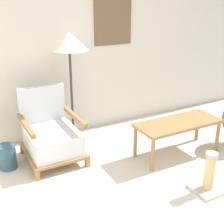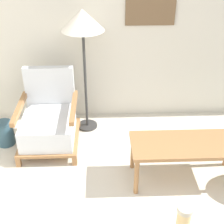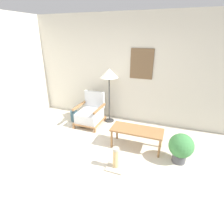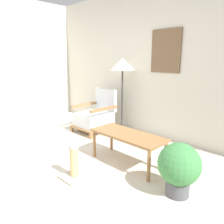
{
  "view_description": "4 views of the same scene",
  "coord_description": "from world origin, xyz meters",
  "px_view_note": "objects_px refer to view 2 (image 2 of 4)",
  "views": [
    {
      "loc": [
        -1.73,
        -1.43,
        1.89
      ],
      "look_at": [
        -0.1,
        1.61,
        0.55
      ],
      "focal_mm": 50.0,
      "sensor_mm": 36.0,
      "label": 1
    },
    {
      "loc": [
        -0.21,
        -1.08,
        2.19
      ],
      "look_at": [
        -0.1,
        1.61,
        0.55
      ],
      "focal_mm": 50.0,
      "sensor_mm": 36.0,
      "label": 2
    },
    {
      "loc": [
        1.18,
        -1.88,
        2.21
      ],
      "look_at": [
        -0.1,
        1.61,
        0.55
      ],
      "focal_mm": 28.0,
      "sensor_mm": 36.0,
      "label": 3
    },
    {
      "loc": [
        2.42,
        -0.93,
        1.42
      ],
      "look_at": [
        -0.1,
        1.61,
        0.55
      ],
      "focal_mm": 35.0,
      "sensor_mm": 36.0,
      "label": 4
    }
  ],
  "objects_px": {
    "floor_lamp": "(83,25)",
    "coffee_table": "(187,148)",
    "vase": "(5,133)",
    "armchair": "(49,121)"
  },
  "relations": [
    {
      "from": "floor_lamp",
      "to": "coffee_table",
      "type": "bearing_deg",
      "value": -44.56
    },
    {
      "from": "coffee_table",
      "to": "vase",
      "type": "height_order",
      "value": "coffee_table"
    },
    {
      "from": "armchair",
      "to": "floor_lamp",
      "type": "xyz_separation_m",
      "value": [
        0.41,
        0.34,
        0.97
      ]
    },
    {
      "from": "coffee_table",
      "to": "vase",
      "type": "relative_size",
      "value": 3.75
    },
    {
      "from": "armchair",
      "to": "coffee_table",
      "type": "height_order",
      "value": "armchair"
    },
    {
      "from": "floor_lamp",
      "to": "vase",
      "type": "bearing_deg",
      "value": -161.26
    },
    {
      "from": "coffee_table",
      "to": "armchair",
      "type": "bearing_deg",
      "value": 155.64
    },
    {
      "from": "armchair",
      "to": "floor_lamp",
      "type": "height_order",
      "value": "floor_lamp"
    },
    {
      "from": "floor_lamp",
      "to": "coffee_table",
      "type": "relative_size",
      "value": 1.36
    },
    {
      "from": "coffee_table",
      "to": "vase",
      "type": "xyz_separation_m",
      "value": [
        -1.9,
        0.65,
        -0.24
      ]
    }
  ]
}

